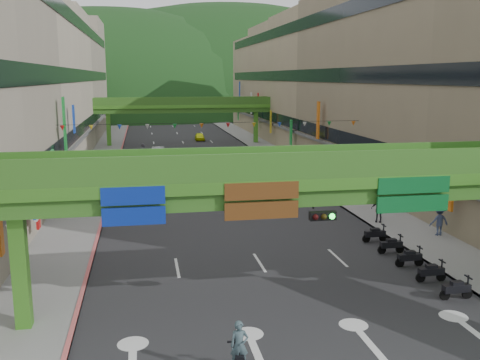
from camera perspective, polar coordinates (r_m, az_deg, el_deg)
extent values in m
cube|color=#28282B|center=(66.29, -4.95, 2.20)|extent=(18.00, 140.00, 0.02)
cube|color=gray|center=(66.19, -14.48, 1.93)|extent=(4.00, 140.00, 0.15)
cube|color=gray|center=(68.17, 4.30, 2.50)|extent=(4.00, 140.00, 0.15)
cube|color=#CC5959|center=(66.08, -12.84, 2.00)|extent=(0.20, 140.00, 0.18)
cube|color=gray|center=(67.72, 2.74, 2.48)|extent=(0.20, 140.00, 0.18)
cube|color=#9E937F|center=(66.53, -21.86, 9.70)|extent=(12.00, 95.00, 19.00)
cube|color=black|center=(65.88, -16.35, 5.41)|extent=(0.08, 90.25, 1.40)
cube|color=black|center=(65.62, -16.63, 10.63)|extent=(0.08, 90.25, 1.40)
cube|color=black|center=(65.91, -16.93, 15.85)|extent=(0.08, 90.25, 1.40)
cube|color=gray|center=(69.89, 10.87, 10.30)|extent=(12.00, 95.00, 19.00)
cube|color=black|center=(68.21, 5.94, 5.97)|extent=(0.08, 90.25, 1.40)
cube|color=black|center=(67.96, 6.04, 11.01)|extent=(0.08, 90.25, 1.40)
cube|color=black|center=(68.24, 6.15, 16.06)|extent=(0.08, 90.25, 1.40)
cube|color=#4C9E2D|center=(22.50, 5.47, -0.07)|extent=(28.00, 2.20, 0.50)
cube|color=#387223|center=(22.63, 5.44, -1.56)|extent=(28.00, 1.76, 0.70)
cube|color=#4C9E2D|center=(23.12, -22.35, -9.19)|extent=(0.60, 0.60, 4.80)
cube|color=#387223|center=(21.38, 6.26, 1.51)|extent=(28.00, 0.12, 1.10)
cube|color=#387223|center=(23.36, 4.82, 2.33)|extent=(28.00, 0.12, 1.10)
cube|color=navy|center=(20.76, -11.29, -2.87)|extent=(2.40, 0.12, 1.50)
cube|color=#593314|center=(21.24, 2.33, -2.35)|extent=(3.00, 0.12, 1.50)
cube|color=#0C5926|center=(23.51, 17.99, -1.58)|extent=(3.20, 0.12, 1.50)
cube|color=black|center=(21.93, 8.80, -3.79)|extent=(1.10, 0.28, 0.35)
cube|color=#4C9E2D|center=(80.59, -6.04, 7.83)|extent=(28.00, 2.20, 0.50)
cube|color=#387223|center=(80.63, -6.03, 7.40)|extent=(28.00, 1.76, 0.70)
cube|color=#4C9E2D|center=(80.77, -13.83, 5.19)|extent=(0.60, 0.60, 4.80)
cube|color=#4C9E2D|center=(82.40, 1.69, 5.61)|extent=(0.60, 0.60, 4.80)
cube|color=#387223|center=(79.52, -5.99, 8.36)|extent=(28.00, 0.12, 1.10)
cube|color=#387223|center=(81.59, -6.11, 8.42)|extent=(28.00, 0.12, 1.10)
ellipsoid|color=#1C4419|center=(175.77, -13.31, 7.37)|extent=(168.00, 140.00, 112.00)
ellipsoid|color=#1C4419|center=(197.96, -1.28, 8.02)|extent=(208.00, 176.00, 128.00)
cylinder|color=black|center=(45.81, -2.70, 6.13)|extent=(26.00, 0.03, 0.03)
cone|color=red|center=(45.89, -18.43, 5.28)|extent=(0.36, 0.36, 0.40)
cone|color=gold|center=(45.63, -15.59, 5.40)|extent=(0.36, 0.36, 0.40)
cone|color=#193FB2|center=(45.48, -12.73, 5.52)|extent=(0.36, 0.36, 0.40)
cone|color=silver|center=(45.44, -9.85, 5.62)|extent=(0.36, 0.36, 0.40)
cone|color=#198C33|center=(45.51, -6.98, 5.71)|extent=(0.36, 0.36, 0.40)
cone|color=orange|center=(45.70, -4.12, 5.78)|extent=(0.36, 0.36, 0.40)
cone|color=red|center=(46.00, -1.29, 5.84)|extent=(0.36, 0.36, 0.40)
cone|color=gold|center=(46.41, 1.50, 5.89)|extent=(0.36, 0.36, 0.40)
cone|color=#193FB2|center=(46.92, 4.23, 5.91)|extent=(0.36, 0.36, 0.40)
cone|color=silver|center=(47.54, 6.90, 5.93)|extent=(0.36, 0.36, 0.40)
cone|color=#198C33|center=(48.26, 9.49, 5.93)|extent=(0.36, 0.36, 0.40)
cone|color=orange|center=(49.07, 12.01, 5.93)|extent=(0.36, 0.36, 0.40)
cube|color=black|center=(18.92, -0.07, -18.26)|extent=(0.35, 0.58, 0.18)
cube|color=black|center=(19.26, -0.53, -16.84)|extent=(0.55, 0.11, 0.06)
imported|color=#3A4F56|center=(18.73, -0.07, -17.21)|extent=(0.65, 0.46, 1.69)
cube|color=black|center=(43.16, -4.31, -1.78)|extent=(0.56, 1.34, 0.35)
cube|color=black|center=(43.11, -4.32, -1.46)|extent=(0.39, 0.59, 0.18)
cube|color=black|center=(43.59, -4.28, -0.98)|extent=(0.55, 0.15, 0.06)
cylinder|color=black|center=(43.77, -4.27, -2.01)|extent=(0.18, 0.51, 0.50)
cylinder|color=black|center=(42.70, -4.35, -2.34)|extent=(0.18, 0.51, 0.50)
imported|color=brown|center=(43.05, -4.32, -1.08)|extent=(0.80, 0.67, 1.48)
cube|color=gray|center=(41.29, -12.05, -2.59)|extent=(0.47, 1.33, 0.35)
cube|color=gray|center=(41.23, -12.07, -2.25)|extent=(0.35, 0.58, 0.18)
cube|color=gray|center=(41.71, -12.13, -1.75)|extent=(0.55, 0.11, 0.06)
cylinder|color=black|center=(41.89, -12.09, -2.81)|extent=(0.15, 0.51, 0.50)
cylinder|color=black|center=(40.83, -11.99, -3.17)|extent=(0.15, 0.51, 0.50)
imported|color=#252C34|center=(41.14, -12.09, -1.67)|extent=(1.06, 0.52, 1.75)
cube|color=maroon|center=(67.22, -10.29, 2.65)|extent=(0.67, 1.35, 0.35)
cube|color=maroon|center=(67.18, -10.30, 2.86)|extent=(0.43, 0.61, 0.18)
cube|color=maroon|center=(67.67, -10.43, 3.12)|extent=(0.55, 0.20, 0.06)
cylinder|color=black|center=(67.78, -10.40, 2.45)|extent=(0.22, 0.51, 0.50)
cylinder|color=black|center=(66.73, -10.16, 2.33)|extent=(0.22, 0.51, 0.50)
imported|color=#3E3C43|center=(67.13, -10.31, 3.17)|extent=(0.91, 0.71, 1.64)
cube|color=black|center=(26.76, 22.09, -10.65)|extent=(1.31, 0.38, 0.35)
cube|color=black|center=(26.67, 22.13, -10.15)|extent=(0.56, 0.31, 0.18)
cube|color=black|center=(26.87, 23.19, -9.50)|extent=(0.07, 0.55, 0.06)
cylinder|color=black|center=(27.15, 23.06, -11.09)|extent=(0.50, 0.11, 0.50)
cylinder|color=black|center=(26.60, 21.01, -11.40)|extent=(0.50, 0.11, 0.50)
cube|color=black|center=(28.51, 19.72, -9.15)|extent=(1.31, 0.38, 0.35)
cube|color=black|center=(28.43, 19.75, -8.68)|extent=(0.56, 0.31, 0.18)
cube|color=black|center=(28.61, 20.76, -8.09)|extent=(0.07, 0.55, 0.06)
cylinder|color=black|center=(28.87, 20.65, -9.59)|extent=(0.50, 0.11, 0.50)
cylinder|color=black|center=(28.36, 18.69, -9.84)|extent=(0.50, 0.11, 0.50)
cube|color=black|center=(30.32, 17.65, -7.82)|extent=(1.31, 0.38, 0.35)
cube|color=black|center=(30.24, 17.67, -7.37)|extent=(0.56, 0.31, 0.18)
cube|color=black|center=(30.41, 18.63, -6.83)|extent=(0.07, 0.55, 0.06)
cylinder|color=black|center=(30.66, 18.54, -8.26)|extent=(0.50, 0.11, 0.50)
cylinder|color=black|center=(30.17, 16.67, -8.45)|extent=(0.50, 0.11, 0.50)
cube|color=black|center=(32.17, 15.82, -6.63)|extent=(1.31, 0.38, 0.35)
cube|color=black|center=(32.10, 15.84, -6.20)|extent=(0.56, 0.31, 0.18)
cube|color=black|center=(32.26, 16.76, -5.70)|extent=(0.07, 0.55, 0.06)
cylinder|color=black|center=(32.49, 16.68, -7.06)|extent=(0.50, 0.11, 0.50)
cylinder|color=black|center=(32.04, 14.89, -7.22)|extent=(0.50, 0.11, 0.50)
cube|color=black|center=(34.07, 14.20, -5.56)|extent=(1.31, 0.38, 0.35)
cube|color=black|center=(34.00, 14.22, -5.16)|extent=(0.56, 0.31, 0.18)
cube|color=black|center=(34.15, 15.09, -4.70)|extent=(0.07, 0.55, 0.06)
cylinder|color=black|center=(34.37, 15.02, -5.98)|extent=(0.50, 0.11, 0.50)
cylinder|color=black|center=(33.94, 13.32, -6.11)|extent=(0.50, 0.11, 0.50)
imported|color=gray|center=(67.71, -8.74, 2.90)|extent=(1.54, 4.37, 1.44)
imported|color=#E7F214|center=(86.14, -4.32, 4.62)|extent=(1.56, 3.65, 1.23)
imported|color=#B7303B|center=(41.70, 15.94, -2.15)|extent=(1.04, 0.92, 1.79)
imported|color=black|center=(38.19, 14.57, -3.26)|extent=(1.12, 0.96, 1.80)
imported|color=#354061|center=(36.17, 20.45, -4.32)|extent=(0.88, 0.57, 1.89)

